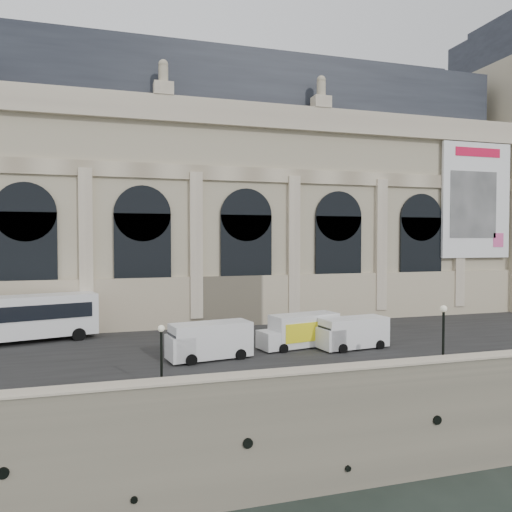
{
  "coord_description": "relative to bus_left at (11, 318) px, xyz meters",
  "views": [
    {
      "loc": [
        -17.19,
        -25.61,
        14.66
      ],
      "look_at": [
        -2.94,
        22.0,
        12.93
      ],
      "focal_mm": 35.0,
      "sensor_mm": 36.0,
      "label": 1
    }
  ],
  "objects": [
    {
      "name": "street",
      "position": [
        24.74,
        -4.84,
        -2.18
      ],
      "size": [
        160.0,
        24.0,
        0.06
      ],
      "primitive_type": "cube",
      "color": "#2D2D2D",
      "rests_on": "quay"
    },
    {
      "name": "bus_left",
      "position": [
        0.0,
        0.0,
        0.0
      ],
      "size": [
        13.62,
        5.98,
        3.94
      ],
      "color": "silver",
      "rests_on": "quay"
    },
    {
      "name": "museum",
      "position": [
        18.76,
        12.02,
        11.52
      ],
      "size": [
        69.0,
        18.7,
        29.1
      ],
      "color": "#B8AB8E",
      "rests_on": "quay"
    },
    {
      "name": "parapet",
      "position": [
        24.74,
        -18.24,
        -1.59
      ],
      "size": [
        160.0,
        1.4,
        1.21
      ],
      "color": "gray",
      "rests_on": "quay"
    },
    {
      "name": "van_c",
      "position": [
        25.7,
        -9.48,
        -0.94
      ],
      "size": [
        5.77,
        2.81,
        2.47
      ],
      "color": "white",
      "rests_on": "quay"
    },
    {
      "name": "box_truck",
      "position": [
        22.17,
        -7.85,
        -0.87
      ],
      "size": [
        6.9,
        3.42,
        2.66
      ],
      "color": "silver",
      "rests_on": "quay"
    },
    {
      "name": "lamp_right",
      "position": [
        28.4,
        -17.18,
        -0.04
      ],
      "size": [
        0.44,
        0.44,
        4.35
      ],
      "color": "black",
      "rests_on": "quay"
    },
    {
      "name": "ground",
      "position": [
        24.74,
        -18.84,
        -8.21
      ],
      "size": [
        260.0,
        260.0,
        0.0
      ],
      "primitive_type": "plane",
      "color": "black",
      "rests_on": "ground"
    },
    {
      "name": "van_b",
      "position": [
        14.24,
        -9.66,
        -0.85
      ],
      "size": [
        6.23,
        3.17,
        2.65
      ],
      "color": "white",
      "rests_on": "quay"
    },
    {
      "name": "quay",
      "position": [
        24.74,
        16.16,
        -5.21
      ],
      "size": [
        160.0,
        70.0,
        6.0
      ],
      "primitive_type": "cube",
      "color": "gray",
      "rests_on": "ground"
    },
    {
      "name": "clock_pavilion",
      "position": [
        58.74,
        9.09,
        15.21
      ],
      "size": [
        13.0,
        14.72,
        36.7
      ],
      "color": "#B8AB8E",
      "rests_on": "quay"
    },
    {
      "name": "lamp_left",
      "position": [
        10.42,
        -16.31,
        -0.31
      ],
      "size": [
        0.39,
        0.39,
        3.82
      ],
      "color": "black",
      "rests_on": "quay"
    }
  ]
}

